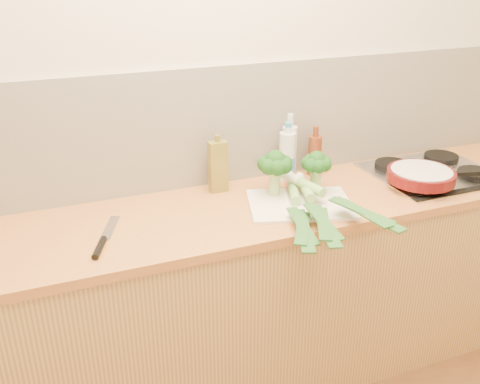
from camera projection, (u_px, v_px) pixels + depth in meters
The scene contains 15 objects.
room_shell at pixel (213, 127), 2.38m from camera, with size 3.50×3.50×3.50m.
counter at pixel (237, 297), 2.43m from camera, with size 3.20×0.62×0.90m.
gas_hob at pixel (434, 172), 2.58m from camera, with size 0.58×0.50×0.04m.
chopping_board at pixel (300, 204), 2.26m from camera, with size 0.43×0.32×0.01m, color silver.
broccoli_left at pixel (275, 165), 2.28m from camera, with size 0.15×0.15×0.20m.
broccoli_right at pixel (316, 164), 2.31m from camera, with size 0.13×0.13×0.19m.
leek_front at pixel (296, 199), 2.24m from camera, with size 0.31×0.69×0.04m.
leek_mid at pixel (312, 200), 2.19m from camera, with size 0.24×0.64×0.04m.
leek_back at pixel (323, 193), 2.21m from camera, with size 0.21×0.67×0.04m.
chefs_knife at pixel (102, 243), 1.96m from camera, with size 0.15×0.33×0.02m.
skillet at pixel (422, 175), 2.41m from camera, with size 0.44×0.30×0.05m.
oil_tin at pixel (218, 166), 2.36m from camera, with size 0.08×0.05×0.26m.
glass_bottle at pixel (289, 151), 2.51m from camera, with size 0.07×0.07×0.31m.
amber_bottle at pixel (315, 154), 2.55m from camera, with size 0.06×0.06×0.24m.
water_bottle at pixel (287, 158), 2.49m from camera, with size 0.08×0.08×0.26m.
Camera 1 is at (-0.73, -0.69, 1.88)m, focal length 40.00 mm.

